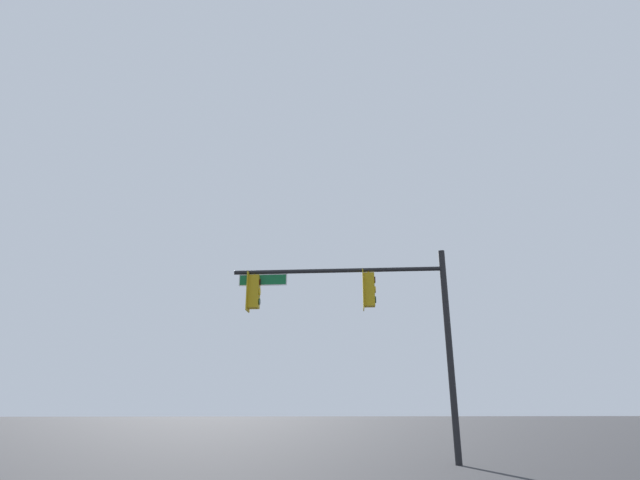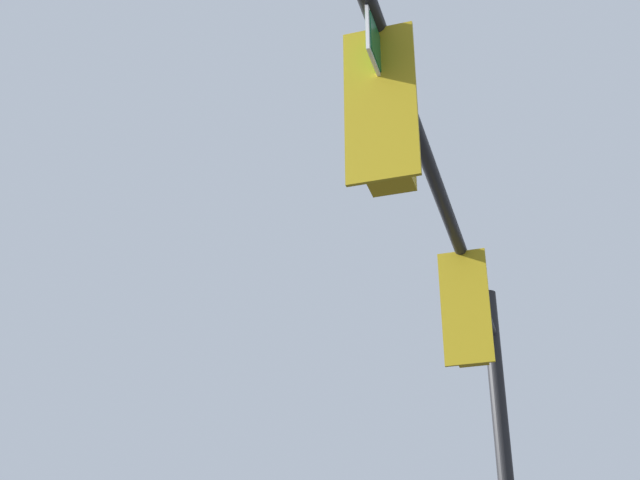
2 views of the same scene
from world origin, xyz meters
name	(u,v)px [view 2 (image 2 of 2)]	position (x,y,z in m)	size (l,w,h in m)	color
signal_pole_near	(469,356)	(-6.19, -9.12, 4.64)	(6.88, 1.67, 6.49)	black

